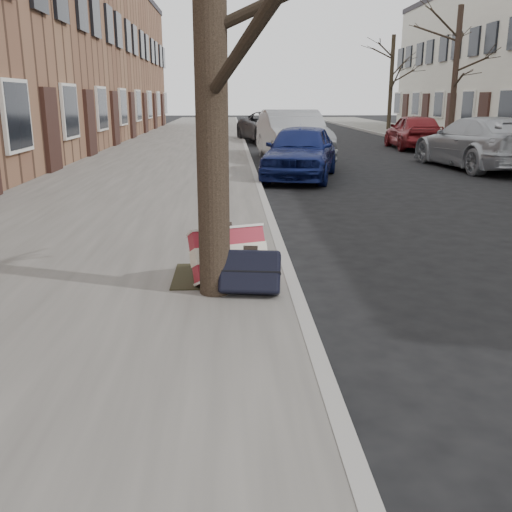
{
  "coord_description": "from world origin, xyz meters",
  "views": [
    {
      "loc": [
        -1.85,
        -4.28,
        1.85
      ],
      "look_at": [
        -1.62,
        0.8,
        0.44
      ],
      "focal_mm": 40.0,
      "sensor_mm": 36.0,
      "label": 1
    }
  ],
  "objects_px": {
    "suitcase_red": "(229,255)",
    "suitcase_navy": "(250,272)",
    "car_near_front": "(301,151)",
    "car_near_mid": "(292,136)"
  },
  "relations": [
    {
      "from": "suitcase_red",
      "to": "suitcase_navy",
      "type": "xyz_separation_m",
      "value": [
        0.19,
        -0.37,
        -0.06
      ]
    },
    {
      "from": "suitcase_navy",
      "to": "car_near_front",
      "type": "height_order",
      "value": "car_near_front"
    },
    {
      "from": "car_near_front",
      "to": "suitcase_red",
      "type": "bearing_deg",
      "value": -87.4
    },
    {
      "from": "suitcase_navy",
      "to": "car_near_front",
      "type": "distance_m",
      "value": 8.74
    },
    {
      "from": "suitcase_red",
      "to": "suitcase_navy",
      "type": "bearing_deg",
      "value": -83.22
    },
    {
      "from": "suitcase_red",
      "to": "car_near_front",
      "type": "height_order",
      "value": "car_near_front"
    },
    {
      "from": "suitcase_navy",
      "to": "car_near_mid",
      "type": "relative_size",
      "value": 0.12
    },
    {
      "from": "car_near_front",
      "to": "car_near_mid",
      "type": "height_order",
      "value": "car_near_mid"
    },
    {
      "from": "suitcase_red",
      "to": "car_near_mid",
      "type": "distance_m",
      "value": 12.08
    },
    {
      "from": "suitcase_navy",
      "to": "car_near_front",
      "type": "bearing_deg",
      "value": 87.39
    }
  ]
}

